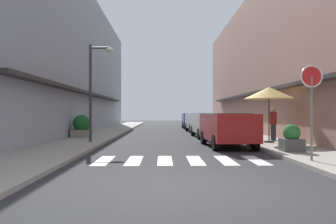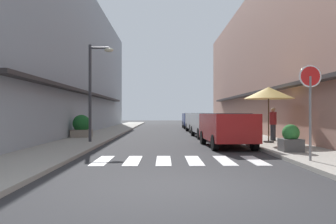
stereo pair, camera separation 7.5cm
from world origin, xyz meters
The scene contains 16 objects.
ground_plane centered at (0.00, 16.19, 0.00)m, with size 89.05×89.05×0.00m, color #2B2B2D.
sidewalk_left centered at (-4.55, 16.19, 0.06)m, with size 2.47×56.67×0.12m, color #9E998E.
sidewalk_right centered at (4.55, 16.19, 0.06)m, with size 2.47×56.67×0.12m, color #9E998E.
building_row_left centered at (-8.28, 17.21, 5.19)m, with size 5.50×38.43×10.39m.
building_row_right centered at (8.28, 17.21, 5.11)m, with size 5.50×38.43×10.22m.
crosswalk centered at (0.00, 3.85, 0.01)m, with size 5.20×2.20×0.01m.
parked_car_near centered at (2.26, 8.05, 0.92)m, with size 1.97×4.35×1.47m.
parked_car_mid centered at (2.26, 13.85, 0.92)m, with size 1.96×4.54×1.47m.
parked_car_far centered at (2.26, 19.63, 0.92)m, with size 1.93×4.23×1.47m.
parked_car_distant centered at (2.26, 26.03, 0.92)m, with size 1.83×4.26×1.47m.
round_street_sign centered at (3.74, 2.97, 2.23)m, with size 0.65×0.07×2.75m.
street_lamp centered at (-3.79, 9.60, 3.00)m, with size 1.19×0.28×4.63m.
cafe_umbrella centered at (4.40, 9.05, 2.41)m, with size 2.31×2.31×2.58m.
planter_corner centered at (4.07, 5.35, 0.56)m, with size 0.73×0.73×0.96m.
planter_midblock centered at (-5.15, 12.69, 0.71)m, with size 1.04×1.04×1.26m.
pedestrian_walking_near centered at (4.96, 10.15, 0.97)m, with size 0.34×0.34×1.63m.
Camera 1 is at (-0.54, -6.84, 1.49)m, focal length 36.74 mm.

